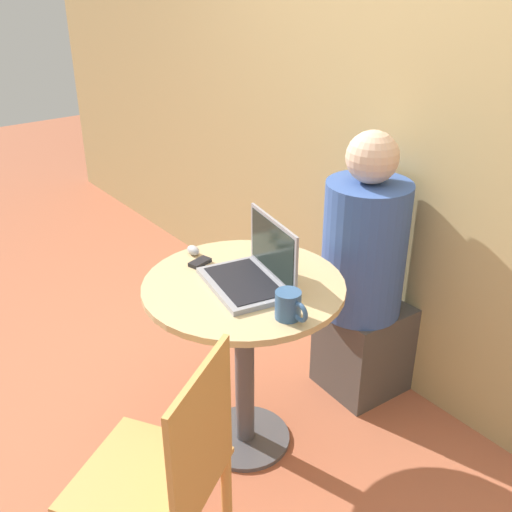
# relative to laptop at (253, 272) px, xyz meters

# --- Properties ---
(ground_plane) EXTENTS (12.00, 12.00, 0.00)m
(ground_plane) POSITION_rel_laptop_xyz_m (-0.03, -0.02, -0.81)
(ground_plane) COLOR #B26042
(back_wall) EXTENTS (7.00, 0.05, 2.60)m
(back_wall) POSITION_rel_laptop_xyz_m (-0.03, 0.82, 0.49)
(back_wall) COLOR tan
(back_wall) RESTS_ON ground_plane
(round_table) EXTENTS (0.75, 0.75, 0.76)m
(round_table) POSITION_rel_laptop_xyz_m (-0.03, -0.02, -0.24)
(round_table) COLOR #4C4C51
(round_table) RESTS_ON ground_plane
(laptop) EXTENTS (0.39, 0.31, 0.24)m
(laptop) POSITION_rel_laptop_xyz_m (0.00, 0.00, 0.00)
(laptop) COLOR gray
(laptop) RESTS_ON round_table
(cell_phone) EXTENTS (0.07, 0.10, 0.02)m
(cell_phone) POSITION_rel_laptop_xyz_m (-0.25, -0.07, -0.04)
(cell_phone) COLOR black
(cell_phone) RESTS_ON round_table
(computer_mouse) EXTENTS (0.07, 0.04, 0.04)m
(computer_mouse) POSITION_rel_laptop_xyz_m (-0.34, -0.04, -0.03)
(computer_mouse) COLOR #B2B2B7
(computer_mouse) RESTS_ON round_table
(coffee_cup) EXTENTS (0.14, 0.09, 0.10)m
(coffee_cup) POSITION_rel_laptop_xyz_m (0.26, -0.05, -0.00)
(coffee_cup) COLOR #335684
(coffee_cup) RESTS_ON round_table
(chair_empty) EXTENTS (0.55, 0.55, 0.89)m
(chair_empty) POSITION_rel_laptop_xyz_m (0.36, -0.60, -0.35)
(chair_empty) COLOR tan
(chair_empty) RESTS_ON ground_plane
(person_seated) EXTENTS (0.37, 0.56, 1.24)m
(person_seated) POSITION_rel_laptop_xyz_m (0.01, 0.64, -0.29)
(person_seated) COLOR #4C4742
(person_seated) RESTS_ON ground_plane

